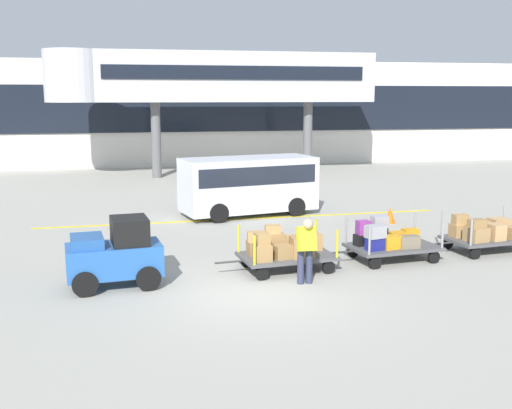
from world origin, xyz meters
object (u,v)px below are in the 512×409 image
Objects in this scene: baggage_handler at (306,248)px; shuttle_van at (248,181)px; baggage_cart_middle at (388,241)px; safety_cone_near at (390,215)px; baggage_tug at (115,254)px; baggage_cart_lead at (284,248)px; baggage_cart_tail at (486,233)px.

shuttle_van reaches higher than baggage_handler.
baggage_cart_middle is 0.60× the size of shuttle_van.
safety_cone_near is (4.46, -2.41, -0.96)m from shuttle_van.
baggage_tug is at bearing -173.37° from baggage_cart_middle.
baggage_cart_lead is at bearing 98.71° from baggage_handler.
baggage_cart_lead is 1.00× the size of baggage_cart_tail.
baggage_cart_middle reaches higher than safety_cone_near.
baggage_cart_lead is 5.57× the size of safety_cone_near.
baggage_handler is at bearing -150.04° from baggage_cart_middle.
safety_cone_near is (-1.00, 4.15, -0.26)m from baggage_cart_tail.
baggage_tug is 0.72× the size of baggage_cart_middle.
baggage_tug is 4.33m from baggage_handler.
shuttle_van is at bearing 129.74° from baggage_cart_tail.
baggage_cart_middle is 3.10m from baggage_cart_tail.
shuttle_van reaches higher than safety_cone_near.
shuttle_van is (0.52, 7.22, 0.68)m from baggage_cart_lead.
baggage_cart_middle is 4.96m from safety_cone_near.
baggage_tug reaches higher than baggage_cart_tail.
shuttle_van is (-5.46, 6.57, 0.70)m from baggage_cart_tail.
baggage_cart_tail is at bearing 6.21° from baggage_cart_middle.
baggage_cart_lead is at bearing -94.15° from shuttle_van.
baggage_handler reaches higher than baggage_cart_tail.
baggage_cart_middle is (6.98, 0.81, -0.22)m from baggage_tug.
baggage_cart_middle is 1.00× the size of baggage_cart_tail.
shuttle_van reaches higher than baggage_tug.
shuttle_van reaches higher than baggage_cart_lead.
baggage_handler reaches higher than safety_cone_near.
baggage_tug reaches higher than baggage_cart_middle.
baggage_cart_middle is at bearing 29.96° from baggage_handler.
safety_cone_near is at bearing 51.63° from baggage_handler.
baggage_cart_lead is 1.30m from baggage_handler.
safety_cone_near is at bearing 103.55° from baggage_cart_tail.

